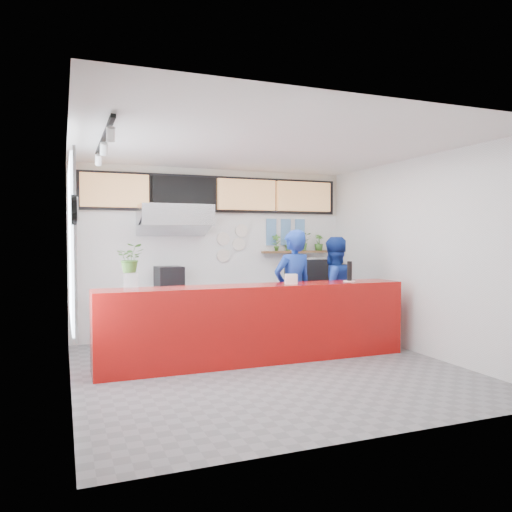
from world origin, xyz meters
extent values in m
plane|color=slate|center=(0.00, 0.00, 0.00)|extent=(5.00, 5.00, 0.00)
plane|color=silver|center=(0.00, 0.00, 3.00)|extent=(5.00, 5.00, 0.00)
plane|color=white|center=(0.00, 2.50, 1.50)|extent=(5.00, 0.00, 5.00)
plane|color=white|center=(-2.50, 0.00, 1.50)|extent=(0.00, 5.00, 5.00)
plane|color=white|center=(2.50, 0.00, 1.50)|extent=(0.00, 5.00, 5.00)
cube|color=#AB0F0C|center=(0.00, 0.40, 0.55)|extent=(4.50, 0.60, 1.10)
cube|color=beige|center=(0.00, 2.49, 2.60)|extent=(5.00, 0.02, 0.80)
cube|color=#B2B5BA|center=(-0.80, 2.20, 0.45)|extent=(1.80, 0.60, 0.90)
cube|color=black|center=(-0.90, 2.20, 1.09)|extent=(0.46, 0.46, 0.38)
cube|color=#B2B5BA|center=(-0.80, 2.15, 2.15)|extent=(1.20, 0.70, 0.35)
cube|color=#B2B5BA|center=(-0.80, 2.15, 1.95)|extent=(1.20, 0.69, 0.31)
cube|color=#B2B5BA|center=(1.50, 2.20, 0.45)|extent=(1.80, 0.60, 0.90)
cube|color=black|center=(1.71, 2.20, 1.13)|extent=(0.77, 0.59, 0.46)
cube|color=silver|center=(1.71, 2.20, 1.38)|extent=(0.58, 0.43, 0.05)
cube|color=brown|center=(1.60, 2.40, 1.50)|extent=(1.40, 0.18, 0.04)
cube|color=tan|center=(-1.75, 2.38, 2.55)|extent=(1.10, 0.10, 0.55)
cube|color=black|center=(-0.59, 2.38, 2.55)|extent=(1.10, 0.10, 0.55)
cube|color=tan|center=(0.57, 2.38, 2.55)|extent=(1.10, 0.10, 0.55)
cube|color=tan|center=(1.73, 2.38, 2.55)|extent=(1.10, 0.10, 0.55)
cube|color=black|center=(0.00, 2.46, 2.55)|extent=(4.80, 0.04, 0.65)
cube|color=silver|center=(-2.47, 0.30, 1.70)|extent=(0.04, 2.20, 1.90)
cube|color=#B2B5BA|center=(-2.45, 0.30, 1.70)|extent=(0.03, 2.30, 2.00)
cylinder|color=black|center=(-2.46, -0.90, 2.05)|extent=(0.05, 0.30, 0.30)
cylinder|color=white|center=(-2.43, -0.90, 2.05)|extent=(0.02, 0.26, 0.26)
cube|color=black|center=(-2.10, 0.00, 2.94)|extent=(0.05, 2.40, 0.04)
cylinder|color=silver|center=(0.15, 2.47, 1.75)|extent=(0.24, 0.03, 0.24)
cylinder|color=silver|center=(0.45, 2.47, 1.65)|extent=(0.24, 0.03, 0.24)
cylinder|color=silver|center=(0.15, 2.47, 1.45)|extent=(0.24, 0.03, 0.24)
cylinder|color=silver|center=(0.50, 2.47, 1.90)|extent=(0.24, 0.03, 0.24)
cube|color=#598CBF|center=(1.10, 2.48, 2.00)|extent=(0.20, 0.02, 0.25)
cube|color=#598CBF|center=(1.40, 2.48, 2.00)|extent=(0.20, 0.02, 0.25)
cube|color=#598CBF|center=(1.70, 2.48, 2.00)|extent=(0.20, 0.02, 0.25)
cube|color=#598CBF|center=(1.10, 2.48, 1.75)|extent=(0.20, 0.02, 0.25)
cube|color=#598CBF|center=(1.40, 2.48, 1.75)|extent=(0.20, 0.02, 0.25)
cube|color=#598CBF|center=(1.70, 2.48, 1.75)|extent=(0.20, 0.02, 0.25)
imported|color=navy|center=(0.80, 0.89, 0.95)|extent=(0.76, 0.57, 1.89)
imported|color=navy|center=(1.57, 0.98, 0.89)|extent=(0.88, 0.69, 1.78)
imported|color=#3B6C26|center=(1.17, 2.40, 1.68)|extent=(0.20, 0.17, 0.32)
imported|color=#3B6C26|center=(1.42, 2.40, 1.65)|extent=(0.18, 0.16, 0.27)
imported|color=#3B6C26|center=(1.72, 2.40, 1.69)|extent=(0.34, 0.30, 0.34)
imported|color=#3B6C26|center=(2.07, 2.40, 1.68)|extent=(0.19, 0.17, 0.31)
cylinder|color=white|center=(-1.75, 0.38, 1.21)|extent=(0.23, 0.23, 0.23)
imported|color=#3B6C26|center=(-1.75, 0.38, 1.51)|extent=(0.39, 0.35, 0.38)
cube|color=white|center=(0.50, 0.33, 1.17)|extent=(0.19, 0.14, 0.15)
cylinder|color=white|center=(1.51, 0.39, 1.11)|extent=(0.24, 0.24, 0.01)
cylinder|color=black|center=(1.51, 0.39, 1.26)|extent=(0.09, 0.09, 0.30)
camera|label=1|loc=(-2.57, -6.17, 1.78)|focal=35.00mm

